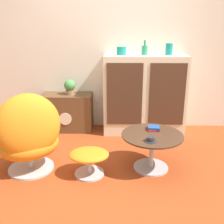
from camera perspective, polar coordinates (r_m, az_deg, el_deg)
name	(u,v)px	position (r m, az deg, el deg)	size (l,w,h in m)	color
ground_plane	(110,178)	(2.87, -0.34, -14.15)	(12.00, 12.00, 0.00)	#9E3D19
wall_back	(113,42)	(4.01, 0.28, 14.92)	(6.40, 0.06, 2.60)	silver
sideboard	(144,95)	(3.88, 6.99, 3.80)	(1.17, 0.47, 1.15)	beige
tv_console	(68,112)	(4.06, -9.66, 0.00)	(0.75, 0.39, 0.56)	brown
egg_chair	(29,136)	(2.92, -17.65, -4.93)	(0.87, 0.85, 0.92)	#B7B7BC
ottoman	(89,157)	(2.84, -5.02, -9.77)	(0.43, 0.36, 0.28)	#B7B7BC
coffee_table	(152,144)	(2.94, 8.67, -7.00)	(0.67, 0.67, 0.41)	#B7B7BC
vase_leftmost	(121,51)	(3.76, 2.07, 13.19)	(0.13, 0.13, 0.11)	teal
vase_inner_left	(145,50)	(3.77, 7.12, 13.27)	(0.09, 0.09, 0.20)	#2D8E6B
vase_inner_right	(169,49)	(3.82, 12.31, 13.23)	(0.10, 0.10, 0.16)	teal
potted_plant	(70,87)	(3.95, -9.19, 5.49)	(0.17, 0.17, 0.22)	#996B4C
teacup	(151,140)	(2.72, 8.39, -5.95)	(0.13, 0.13, 0.05)	#2D2D33
book_stack	(153,128)	(3.01, 9.00, -3.49)	(0.15, 0.13, 0.04)	red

